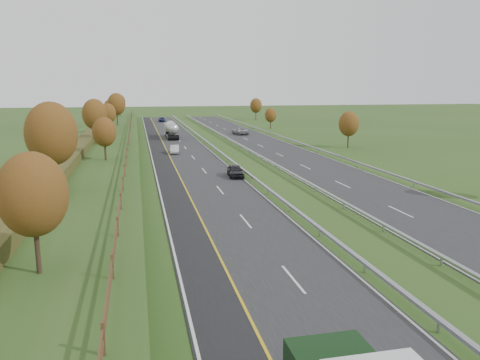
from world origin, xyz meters
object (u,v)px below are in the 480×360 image
Objects in this scene: car_oncoming at (240,131)px; car_silver_mid at (175,149)px; car_dark_near at (235,171)px; road_tanker at (172,129)px; car_small_far at (162,120)px.

car_silver_mid is at bearing 50.54° from car_oncoming.
road_tanker is at bearing 99.09° from car_dark_near.
car_silver_mid is at bearing -93.07° from road_tanker.
road_tanker is 16.51m from car_oncoming.
car_dark_near is 0.76× the size of car_oncoming.
car_oncoming is (11.71, 50.43, 0.06)m from car_dark_near.
car_oncoming is (15.98, 4.04, -1.03)m from road_tanker.
car_small_far is (1.76, 72.27, 0.02)m from car_silver_mid.
car_small_far is (-3.80, 94.54, -0.06)m from car_dark_near.
car_silver_mid is 72.29m from car_small_far.
car_silver_mid is 0.70× the size of car_oncoming.
car_silver_mid is at bearing -92.36° from car_small_far.
car_dark_near reaches higher than car_small_far.
car_small_far is at bearing 94.77° from car_silver_mid.
car_silver_mid is 0.86× the size of car_small_far.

